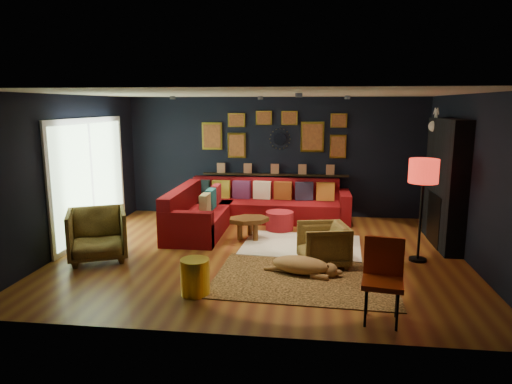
# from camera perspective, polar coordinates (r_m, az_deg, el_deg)

# --- Properties ---
(floor) EXTENTS (6.50, 6.50, 0.00)m
(floor) POSITION_cam_1_polar(r_m,az_deg,el_deg) (7.64, 0.67, -7.69)
(floor) COLOR brown
(floor) RESTS_ON ground
(room_walls) EXTENTS (6.50, 6.50, 6.50)m
(room_walls) POSITION_cam_1_polar(r_m,az_deg,el_deg) (7.30, 0.70, 4.26)
(room_walls) COLOR black
(room_walls) RESTS_ON ground
(sectional) EXTENTS (3.41, 2.69, 0.86)m
(sectional) POSITION_cam_1_polar(r_m,az_deg,el_deg) (9.36, -1.84, -2.16)
(sectional) COLOR maroon
(sectional) RESTS_ON ground
(ledge) EXTENTS (3.20, 0.12, 0.04)m
(ledge) POSITION_cam_1_polar(r_m,az_deg,el_deg) (10.03, 2.37, 2.18)
(ledge) COLOR black
(ledge) RESTS_ON room_walls
(gallery_wall) EXTENTS (3.15, 0.04, 1.02)m
(gallery_wall) POSITION_cam_1_polar(r_m,az_deg,el_deg) (9.97, 2.35, 7.26)
(gallery_wall) COLOR gold
(gallery_wall) RESTS_ON room_walls
(sunburst_mirror) EXTENTS (0.47, 0.16, 0.47)m
(sunburst_mirror) POSITION_cam_1_polar(r_m,az_deg,el_deg) (9.98, 3.00, 6.64)
(sunburst_mirror) COLOR silver
(sunburst_mirror) RESTS_ON room_walls
(fireplace) EXTENTS (0.31, 1.60, 2.20)m
(fireplace) POSITION_cam_1_polar(r_m,az_deg,el_deg) (8.54, 22.50, 0.53)
(fireplace) COLOR black
(fireplace) RESTS_ON ground
(deer_head) EXTENTS (0.50, 0.28, 0.45)m
(deer_head) POSITION_cam_1_polar(r_m,az_deg,el_deg) (8.93, 22.42, 7.61)
(deer_head) COLOR white
(deer_head) RESTS_ON fireplace
(sliding_door) EXTENTS (0.06, 2.80, 2.20)m
(sliding_door) POSITION_cam_1_polar(r_m,az_deg,el_deg) (8.87, -19.97, 1.57)
(sliding_door) COLOR white
(sliding_door) RESTS_ON ground
(ceiling_spots) EXTENTS (3.30, 2.50, 0.06)m
(ceiling_spots) POSITION_cam_1_polar(r_m,az_deg,el_deg) (8.04, 1.36, 11.77)
(ceiling_spots) COLOR black
(ceiling_spots) RESTS_ON room_walls
(shag_rug) EXTENTS (2.12, 1.61, 0.03)m
(shag_rug) POSITION_cam_1_polar(r_m,az_deg,el_deg) (8.07, 5.71, -6.62)
(shag_rug) COLOR white
(shag_rug) RESTS_ON ground
(leopard_rug) EXTENTS (2.62, 1.93, 0.01)m
(leopard_rug) POSITION_cam_1_polar(r_m,az_deg,el_deg) (6.62, 6.08, -10.70)
(leopard_rug) COLOR #B07A41
(leopard_rug) RESTS_ON ground
(coffee_table) EXTENTS (0.92, 0.82, 0.38)m
(coffee_table) POSITION_cam_1_polar(r_m,az_deg,el_deg) (8.33, -0.93, -3.75)
(coffee_table) COLOR brown
(coffee_table) RESTS_ON shag_rug
(pouf) EXTENTS (0.54, 0.54, 0.35)m
(pouf) POSITION_cam_1_polar(r_m,az_deg,el_deg) (8.93, 2.96, -3.59)
(pouf) COLOR maroon
(pouf) RESTS_ON shag_rug
(armchair_left) EXTENTS (1.14, 1.11, 0.90)m
(armchair_left) POSITION_cam_1_polar(r_m,az_deg,el_deg) (7.66, -19.23, -4.76)
(armchair_left) COLOR #B08B3C
(armchair_left) RESTS_ON ground
(armchair_right) EXTENTS (0.80, 0.83, 0.72)m
(armchair_right) POSITION_cam_1_polar(r_m,az_deg,el_deg) (7.08, 8.40, -6.27)
(armchair_right) COLOR #B08B3C
(armchair_right) RESTS_ON ground
(gold_stool) EXTENTS (0.38, 0.38, 0.47)m
(gold_stool) POSITION_cam_1_polar(r_m,az_deg,el_deg) (6.06, -7.61, -10.47)
(gold_stool) COLOR gold
(gold_stool) RESTS_ON ground
(orange_chair) EXTENTS (0.51, 0.51, 0.95)m
(orange_chair) POSITION_cam_1_polar(r_m,az_deg,el_deg) (5.44, 15.60, -9.69)
(orange_chair) COLOR black
(orange_chair) RESTS_ON ground
(floor_lamp) EXTENTS (0.45, 0.45, 1.62)m
(floor_lamp) POSITION_cam_1_polar(r_m,az_deg,el_deg) (7.43, 20.20, 1.93)
(floor_lamp) COLOR black
(floor_lamp) RESTS_ON ground
(dog) EXTENTS (1.24, 0.80, 0.36)m
(dog) POSITION_cam_1_polar(r_m,az_deg,el_deg) (6.71, 5.61, -8.67)
(dog) COLOR #9D7B46
(dog) RESTS_ON leopard_rug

